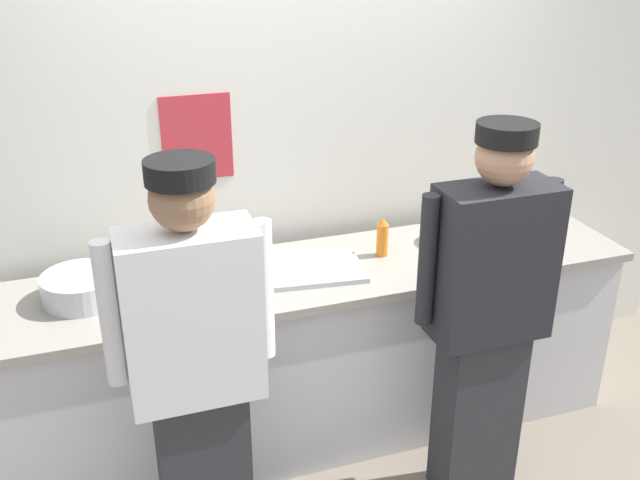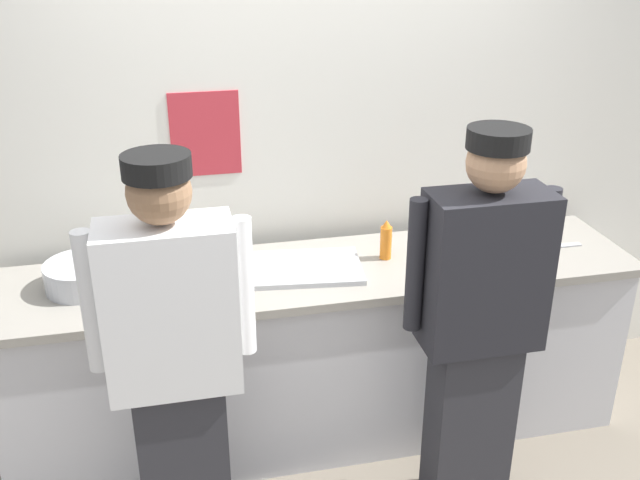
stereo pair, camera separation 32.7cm
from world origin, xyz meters
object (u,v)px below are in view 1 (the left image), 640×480
(chef_near_left, at_px, (196,369))
(chef_center, at_px, (487,311))
(squeeze_bottle_spare, at_px, (502,239))
(plate_stack_front, at_px, (447,237))
(squeeze_bottle_secondary, at_px, (382,237))
(ramekin_orange_sauce, at_px, (518,244))
(ramekin_yellow_sauce, at_px, (188,296))
(chefs_knife, at_px, (537,236))
(sheet_tray, at_px, (307,268))
(deli_cup, at_px, (210,278))
(squeeze_bottle_primary, at_px, (204,290))
(mixing_bowl_steel, at_px, (82,287))

(chef_near_left, xyz_separation_m, chef_center, (1.20, 0.02, 0.01))
(chef_near_left, distance_m, squeeze_bottle_spare, 1.60)
(plate_stack_front, bearing_deg, squeeze_bottle_secondary, -175.90)
(ramekin_orange_sauce, bearing_deg, ramekin_yellow_sauce, 179.90)
(chef_center, distance_m, ramekin_orange_sauce, 0.67)
(squeeze_bottle_spare, relative_size, ramekin_yellow_sauce, 2.30)
(chef_center, bearing_deg, squeeze_bottle_secondary, 106.88)
(squeeze_bottle_secondary, distance_m, squeeze_bottle_spare, 0.56)
(plate_stack_front, distance_m, squeeze_bottle_secondary, 0.37)
(plate_stack_front, relative_size, chefs_knife, 0.83)
(sheet_tray, height_order, squeeze_bottle_spare, squeeze_bottle_spare)
(chef_near_left, bearing_deg, squeeze_bottle_spare, 16.40)
(sheet_tray, xyz_separation_m, ramekin_yellow_sauce, (-0.56, -0.10, 0.01))
(squeeze_bottle_spare, xyz_separation_m, deli_cup, (-1.36, 0.15, -0.06))
(squeeze_bottle_primary, xyz_separation_m, ramekin_yellow_sauce, (-0.05, 0.10, -0.07))
(chef_center, relative_size, plate_stack_front, 7.49)
(chef_near_left, xyz_separation_m, chefs_knife, (1.83, 0.60, 0.01))
(squeeze_bottle_secondary, distance_m, chefs_knife, 0.83)
(squeeze_bottle_primary, height_order, squeeze_bottle_secondary, squeeze_bottle_primary)
(deli_cup, bearing_deg, plate_stack_front, 3.84)
(chef_near_left, distance_m, deli_cup, 0.63)
(chef_center, bearing_deg, deli_cup, 150.38)
(mixing_bowl_steel, distance_m, squeeze_bottle_secondary, 1.37)
(deli_cup, bearing_deg, squeeze_bottle_secondary, 3.73)
(sheet_tray, height_order, squeeze_bottle_secondary, squeeze_bottle_secondary)
(deli_cup, bearing_deg, chefs_knife, -0.24)
(chef_center, xyz_separation_m, ramekin_orange_sauce, (0.46, 0.49, 0.02))
(chef_near_left, xyz_separation_m, sheet_tray, (0.62, 0.61, 0.01))
(deli_cup, xyz_separation_m, chefs_knife, (1.66, -0.01, -0.03))
(chef_center, xyz_separation_m, squeeze_bottle_spare, (0.33, 0.43, 0.09))
(mixing_bowl_steel, height_order, squeeze_bottle_secondary, squeeze_bottle_secondary)
(chef_near_left, xyz_separation_m, plate_stack_front, (1.37, 0.68, 0.03))
(ramekin_orange_sauce, height_order, chefs_knife, ramekin_orange_sauce)
(plate_stack_front, distance_m, chefs_knife, 0.47)
(chef_near_left, height_order, squeeze_bottle_primary, chef_near_left)
(sheet_tray, xyz_separation_m, squeeze_bottle_secondary, (0.39, 0.04, 0.08))
(deli_cup, bearing_deg, ramekin_yellow_sauce, -139.77)
(sheet_tray, distance_m, squeeze_bottle_primary, 0.55)
(squeeze_bottle_spare, distance_m, chefs_knife, 0.35)
(squeeze_bottle_spare, xyz_separation_m, ramekin_yellow_sauce, (-1.47, 0.06, -0.08))
(squeeze_bottle_spare, height_order, deli_cup, squeeze_bottle_spare)
(sheet_tray, xyz_separation_m, ramekin_orange_sauce, (1.04, -0.11, 0.01))
(plate_stack_front, xyz_separation_m, chefs_knife, (0.46, -0.09, -0.02))
(mixing_bowl_steel, bearing_deg, chef_center, -22.42)
(mixing_bowl_steel, xyz_separation_m, sheet_tray, (0.98, -0.05, -0.05))
(plate_stack_front, xyz_separation_m, mixing_bowl_steel, (-1.73, -0.02, 0.03))
(squeeze_bottle_primary, distance_m, ramekin_yellow_sauce, 0.14)
(chef_near_left, relative_size, ramekin_orange_sauce, 21.12)
(squeeze_bottle_secondary, xyz_separation_m, ramekin_yellow_sauce, (-0.95, -0.15, -0.07))
(plate_stack_front, bearing_deg, ramekin_orange_sauce, -31.35)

